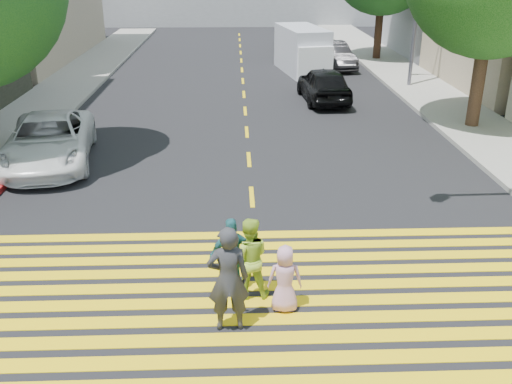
{
  "coord_description": "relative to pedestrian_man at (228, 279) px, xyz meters",
  "views": [
    {
      "loc": [
        -0.41,
        -8.03,
        6.04
      ],
      "look_at": [
        0.0,
        3.0,
        1.4
      ],
      "focal_mm": 40.0,
      "sensor_mm": 36.0,
      "label": 1
    }
  ],
  "objects": [
    {
      "name": "ground",
      "position": [
        0.57,
        -0.25,
        -0.97
      ],
      "size": [
        120.0,
        120.0,
        0.0
      ],
      "primitive_type": "plane",
      "color": "black"
    },
    {
      "name": "sidewalk_left",
      "position": [
        -7.93,
        21.75,
        -0.9
      ],
      "size": [
        3.0,
        40.0,
        0.15
      ],
      "primitive_type": "cube",
      "color": "gray",
      "rests_on": "ground"
    },
    {
      "name": "sidewalk_right",
      "position": [
        9.07,
        14.75,
        -0.9
      ],
      "size": [
        3.0,
        60.0,
        0.15
      ],
      "primitive_type": "cube",
      "color": "gray",
      "rests_on": "ground"
    },
    {
      "name": "crosswalk",
      "position": [
        0.57,
        1.03,
        -0.97
      ],
      "size": [
        13.4,
        5.3,
        0.01
      ],
      "color": "yellow",
      "rests_on": "ground"
    },
    {
      "name": "lane_line",
      "position": [
        0.57,
        22.25,
        -0.97
      ],
      "size": [
        0.12,
        34.4,
        0.01
      ],
      "color": "yellow",
      "rests_on": "ground"
    },
    {
      "name": "pedestrian_man",
      "position": [
        0.0,
        0.0,
        0.0
      ],
      "size": [
        0.74,
        0.52,
        1.95
      ],
      "primitive_type": "imported",
      "rotation": [
        0.0,
        0.0,
        3.21
      ],
      "color": "#2C2C2F",
      "rests_on": "ground"
    },
    {
      "name": "pedestrian_woman",
      "position": [
        0.37,
        1.0,
        -0.17
      ],
      "size": [
        0.79,
        0.62,
        1.61
      ],
      "primitive_type": "imported",
      "rotation": [
        0.0,
        0.0,
        3.16
      ],
      "color": "#A1C834",
      "rests_on": "ground"
    },
    {
      "name": "pedestrian_child",
      "position": [
        1.01,
        0.51,
        -0.33
      ],
      "size": [
        0.65,
        0.44,
        1.29
      ],
      "primitive_type": "imported",
      "rotation": [
        0.0,
        0.0,
        3.09
      ],
      "color": "#C68DA6",
      "rests_on": "ground"
    },
    {
      "name": "pedestrian_extra",
      "position": [
        0.07,
        1.23,
        -0.22
      ],
      "size": [
        0.93,
        0.51,
        1.5
      ],
      "primitive_type": "imported",
      "rotation": [
        0.0,
        0.0,
        3.31
      ],
      "color": "#256A74",
      "rests_on": "ground"
    },
    {
      "name": "white_sedan",
      "position": [
        -5.56,
        8.64,
        -0.24
      ],
      "size": [
        3.25,
        5.63,
        1.48
      ],
      "primitive_type": "imported",
      "rotation": [
        0.0,
        0.0,
        0.16
      ],
      "color": "white",
      "rests_on": "ground"
    },
    {
      "name": "dark_car_near",
      "position": [
        4.03,
        16.27,
        -0.21
      ],
      "size": [
        2.05,
        4.57,
        1.52
      ],
      "primitive_type": "imported",
      "rotation": [
        0.0,
        0.0,
        3.2
      ],
      "color": "black",
      "rests_on": "ground"
    },
    {
      "name": "silver_car",
      "position": [
        4.11,
        31.71,
        -0.33
      ],
      "size": [
        1.95,
        4.52,
        1.3
      ],
      "primitive_type": "imported",
      "rotation": [
        0.0,
        0.0,
        3.11
      ],
      "color": "#AAAAAA",
      "rests_on": "ground"
    },
    {
      "name": "dark_car_parked",
      "position": [
        5.67,
        24.03,
        -0.24
      ],
      "size": [
        2.27,
        4.64,
        1.46
      ],
      "primitive_type": "imported",
      "rotation": [
        0.0,
        0.0,
        0.17
      ],
      "color": "black",
      "rests_on": "ground"
    },
    {
      "name": "white_van",
      "position": [
        3.86,
        22.82,
        0.16
      ],
      "size": [
        2.68,
        5.29,
        2.38
      ],
      "rotation": [
        0.0,
        0.0,
        0.17
      ],
      "color": "#ACAFBD",
      "rests_on": "ground"
    }
  ]
}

